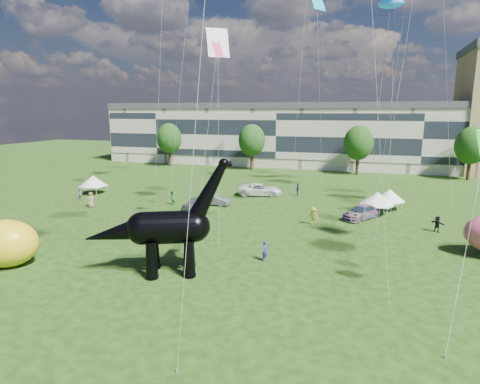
% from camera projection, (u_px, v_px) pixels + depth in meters
% --- Properties ---
extents(ground, '(220.00, 220.00, 0.00)m').
position_uv_depth(ground, '(196.00, 290.00, 26.17)').
color(ground, '#16330C').
rests_on(ground, ground).
extents(terrace_row, '(78.00, 11.00, 12.00)m').
position_uv_depth(terrace_row, '(282.00, 137.00, 85.13)').
color(terrace_row, beige).
rests_on(terrace_row, ground).
extents(tree_far_left, '(5.20, 5.20, 9.44)m').
position_uv_depth(tree_far_left, '(169.00, 136.00, 83.43)').
color(tree_far_left, '#382314').
rests_on(tree_far_left, ground).
extents(tree_mid_left, '(5.20, 5.20, 9.44)m').
position_uv_depth(tree_mid_left, '(252.00, 138.00, 77.92)').
color(tree_mid_left, '#382314').
rests_on(tree_mid_left, ground).
extents(tree_mid_right, '(5.20, 5.20, 9.44)m').
position_uv_depth(tree_mid_right, '(359.00, 140.00, 71.80)').
color(tree_mid_right, '#382314').
rests_on(tree_mid_right, ground).
extents(tree_far_right, '(5.20, 5.20, 9.44)m').
position_uv_depth(tree_far_right, '(472.00, 143.00, 66.29)').
color(tree_far_right, '#382314').
rests_on(tree_far_right, ground).
extents(dinosaur_sculpture, '(10.10, 5.76, 8.55)m').
position_uv_depth(dinosaur_sculpture, '(163.00, 230.00, 28.32)').
color(dinosaur_sculpture, black).
rests_on(dinosaur_sculpture, ground).
extents(car_silver, '(2.58, 4.34, 1.38)m').
position_uv_depth(car_silver, '(196.00, 203.00, 47.65)').
color(car_silver, '#B1B1B6').
rests_on(car_silver, ground).
extents(car_grey, '(4.06, 1.42, 1.33)m').
position_uv_depth(car_grey, '(214.00, 200.00, 49.45)').
color(car_grey, slate).
rests_on(car_grey, ground).
extents(car_white, '(6.39, 3.95, 1.65)m').
position_uv_depth(car_white, '(260.00, 190.00, 55.02)').
color(car_white, white).
rests_on(car_white, ground).
extents(car_dark, '(4.39, 5.35, 1.46)m').
position_uv_depth(car_dark, '(361.00, 212.00, 43.18)').
color(car_dark, '#595960').
rests_on(car_dark, ground).
extents(gazebo_near, '(4.33, 4.33, 2.59)m').
position_uv_depth(gazebo_near, '(377.00, 198.00, 44.99)').
color(gazebo_near, white).
rests_on(gazebo_near, ground).
extents(gazebo_far, '(4.29, 4.29, 2.41)m').
position_uv_depth(gazebo_far, '(390.00, 195.00, 47.13)').
color(gazebo_far, white).
rests_on(gazebo_far, ground).
extents(gazebo_left, '(3.86, 3.86, 2.56)m').
position_uv_depth(gazebo_left, '(93.00, 181.00, 56.14)').
color(gazebo_left, silver).
rests_on(gazebo_left, ground).
extents(inflatable_yellow, '(5.60, 4.98, 3.57)m').
position_uv_depth(inflatable_yellow, '(6.00, 243.00, 29.81)').
color(inflatable_yellow, yellow).
rests_on(inflatable_yellow, ground).
extents(visitors, '(43.43, 26.10, 1.90)m').
position_uv_depth(visitors, '(229.00, 208.00, 44.45)').
color(visitors, '#A24B28').
rests_on(visitors, ground).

